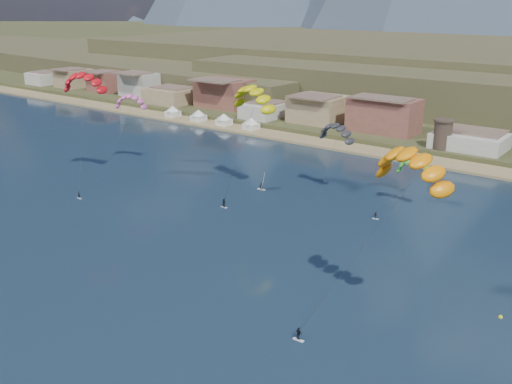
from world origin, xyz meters
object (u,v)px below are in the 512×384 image
watchtower (443,134)px  kitesurfer_yellow (253,94)px  kitesurfer_orange (413,161)px  kitesurfer_green (415,165)px  buoy (501,317)px  kitesurfer_red (84,79)px  windsurfer (262,185)px

watchtower → kitesurfer_yellow: size_ratio=0.32×
kitesurfer_orange → kitesurfer_green: size_ratio=2.00×
kitesurfer_green → buoy: kitesurfer_green is taller
kitesurfer_yellow → kitesurfer_green: bearing=22.2°
watchtower → kitesurfer_red: 98.93m
kitesurfer_green → buoy: bearing=-51.2°
kitesurfer_green → windsurfer: 35.66m
watchtower → buoy: watchtower is taller
kitesurfer_green → windsurfer: (-33.30, -9.55, -8.47)m
watchtower → kitesurfer_yellow: kitesurfer_yellow is taller
kitesurfer_green → buoy: (28.53, -35.53, -9.62)m
kitesurfer_yellow → kitesurfer_green: 38.01m
kitesurfer_orange → kitesurfer_red: bearing=169.0°
kitesurfer_red → kitesurfer_yellow: (36.74, 17.01, -2.12)m
windsurfer → buoy: size_ratio=6.59×
watchtower → kitesurfer_red: (-58.99, -77.11, 19.04)m
kitesurfer_yellow → kitesurfer_green: (32.87, 13.43, -13.57)m
windsurfer → kitesurfer_orange: bearing=-36.4°
kitesurfer_red → windsurfer: (36.31, 20.89, -24.15)m
watchtower → kitesurfer_yellow: 66.27m
kitesurfer_yellow → windsurfer: kitesurfer_yellow is taller
kitesurfer_yellow → kitesurfer_orange: bearing=-33.8°
kitesurfer_red → kitesurfer_orange: size_ratio=1.01×
kitesurfer_red → kitesurfer_yellow: 40.54m
watchtower → buoy: size_ratio=14.37×
kitesurfer_orange → windsurfer: bearing=143.6°
kitesurfer_red → buoy: (98.14, -5.09, -25.31)m
windsurfer → kitesurfer_yellow: bearing=-83.7°
kitesurfer_yellow → kitesurfer_orange: kitesurfer_orange is taller
kitesurfer_red → windsurfer: size_ratio=7.27×
watchtower → kitesurfer_red: size_ratio=0.30×
windsurfer → kitesurfer_red: bearing=-150.1°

